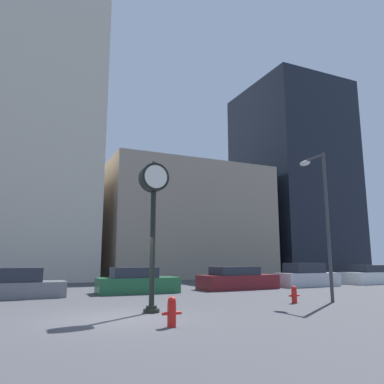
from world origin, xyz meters
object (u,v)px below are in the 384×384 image
(car_white, at_px, (370,276))
(car_green, at_px, (137,282))
(fire_hydrant_near, at_px, (294,294))
(street_lamp_right, at_px, (320,202))
(car_silver, at_px, (306,276))
(fire_hydrant_far, at_px, (172,311))
(car_maroon, at_px, (237,280))
(street_clock, at_px, (153,200))
(car_grey, at_px, (20,285))

(car_white, bearing_deg, car_green, 179.84)
(fire_hydrant_near, bearing_deg, street_lamp_right, -0.77)
(car_silver, bearing_deg, fire_hydrant_near, -135.67)
(car_silver, bearing_deg, fire_hydrant_far, -144.60)
(fire_hydrant_far, bearing_deg, car_maroon, 51.00)
(street_clock, height_order, fire_hydrant_near, street_clock)
(car_silver, relative_size, street_lamp_right, 0.67)
(car_grey, height_order, car_white, car_grey)
(street_clock, height_order, car_grey, street_clock)
(car_white, distance_m, fire_hydrant_near, 14.87)
(car_silver, xyz_separation_m, fire_hydrant_near, (-6.95, -7.19, -0.28))
(car_green, relative_size, fire_hydrant_far, 5.47)
(car_grey, distance_m, car_white, 23.08)
(car_grey, distance_m, car_maroon, 11.71)
(car_silver, distance_m, fire_hydrant_far, 16.82)
(car_white, xyz_separation_m, fire_hydrant_far, (-19.42, -10.26, -0.16))
(car_white, bearing_deg, car_grey, -179.94)
(car_maroon, relative_size, street_lamp_right, 0.76)
(street_clock, relative_size, car_silver, 1.22)
(car_grey, xyz_separation_m, fire_hydrant_near, (10.13, -6.83, -0.22))
(car_silver, bearing_deg, car_grey, 179.55)
(car_silver, xyz_separation_m, street_lamp_right, (-5.30, -7.21, 3.62))
(fire_hydrant_far, bearing_deg, street_lamp_right, 19.80)
(car_maroon, relative_size, car_white, 1.15)
(street_clock, bearing_deg, car_maroon, 43.03)
(car_maroon, distance_m, car_white, 11.37)
(fire_hydrant_near, distance_m, fire_hydrant_far, 7.12)
(car_green, height_order, car_white, car_white)
(car_maroon, xyz_separation_m, car_silver, (5.37, 0.19, 0.07))
(car_silver, bearing_deg, car_maroon, -179.67)
(car_maroon, relative_size, fire_hydrant_near, 7.15)
(car_grey, bearing_deg, car_green, 1.93)
(car_grey, xyz_separation_m, car_green, (5.58, 0.18, -0.01))
(car_white, bearing_deg, car_maroon, -179.57)
(car_white, relative_size, fire_hydrant_near, 6.20)
(street_lamp_right, bearing_deg, street_clock, -178.79)
(car_maroon, xyz_separation_m, fire_hydrant_near, (-1.58, -7.00, -0.21))
(car_green, distance_m, street_lamp_right, 10.08)
(street_clock, bearing_deg, street_lamp_right, 1.21)
(car_white, xyz_separation_m, street_lamp_right, (-11.30, -7.33, 3.68))
(car_silver, distance_m, street_lamp_right, 9.65)
(car_white, relative_size, fire_hydrant_far, 5.38)
(car_grey, height_order, fire_hydrant_near, car_grey)
(car_green, bearing_deg, car_grey, -175.54)
(car_maroon, height_order, street_lamp_right, street_lamp_right)
(fire_hydrant_near, bearing_deg, car_maroon, 77.31)
(street_clock, xyz_separation_m, car_green, (1.57, 7.20, -3.22))
(car_grey, distance_m, fire_hydrant_far, 10.44)
(car_maroon, distance_m, fire_hydrant_near, 7.18)
(car_maroon, height_order, car_silver, car_silver)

